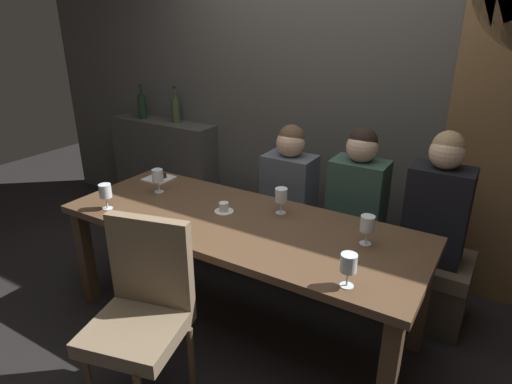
{
  "coord_description": "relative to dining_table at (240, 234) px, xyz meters",
  "views": [
    {
      "loc": [
        1.31,
        -1.96,
        1.89
      ],
      "look_at": [
        -0.02,
        0.23,
        0.84
      ],
      "focal_mm": 30.79,
      "sensor_mm": 36.0,
      "label": 1
    }
  ],
  "objects": [
    {
      "name": "wine_glass_far_right",
      "position": [
        -0.72,
        0.09,
        0.2
      ],
      "size": [
        0.08,
        0.08,
        0.16
      ],
      "color": "silver",
      "rests_on": "dining_table"
    },
    {
      "name": "diner_bearded",
      "position": [
        0.49,
        0.68,
        0.17
      ],
      "size": [
        0.36,
        0.24,
        0.78
      ],
      "color": "#2D473D",
      "rests_on": "banquette_bench"
    },
    {
      "name": "back_counter",
      "position": [
        -1.55,
        1.04,
        -0.18
      ],
      "size": [
        1.1,
        0.28,
        0.95
      ],
      "primitive_type": "cube",
      "color": "#413E3A",
      "rests_on": "ground"
    },
    {
      "name": "espresso_cup",
      "position": [
        -0.15,
        0.05,
        0.11
      ],
      "size": [
        0.12,
        0.12,
        0.06
      ],
      "color": "white",
      "rests_on": "dining_table"
    },
    {
      "name": "diner_far_end",
      "position": [
        0.99,
        0.69,
        0.18
      ],
      "size": [
        0.36,
        0.24,
        0.82
      ],
      "color": "black",
      "rests_on": "banquette_bench"
    },
    {
      "name": "diner_redhead",
      "position": [
        -0.02,
        0.68,
        0.14
      ],
      "size": [
        0.36,
        0.24,
        0.73
      ],
      "color": "#4C515B",
      "rests_on": "banquette_bench"
    },
    {
      "name": "chair_near_side",
      "position": [
        -0.1,
        -0.72,
        -0.09
      ],
      "size": [
        0.54,
        0.54,
        0.98
      ],
      "color": "brown",
      "rests_on": "ground"
    },
    {
      "name": "back_wall_tiled",
      "position": [
        0.0,
        1.22,
        0.85
      ],
      "size": [
        6.0,
        0.12,
        3.0
      ],
      "primitive_type": "cube",
      "color": "#4C4944",
      "rests_on": "ground"
    },
    {
      "name": "dining_table",
      "position": [
        0.0,
        0.0,
        0.0
      ],
      "size": [
        2.2,
        0.84,
        0.74
      ],
      "color": "#493422",
      "rests_on": "ground"
    },
    {
      "name": "wine_glass_center_front",
      "position": [
        0.73,
        0.12,
        0.2
      ],
      "size": [
        0.08,
        0.08,
        0.16
      ],
      "color": "silver",
      "rests_on": "dining_table"
    },
    {
      "name": "wine_glass_near_right",
      "position": [
        -0.81,
        -0.29,
        0.2
      ],
      "size": [
        0.08,
        0.08,
        0.16
      ],
      "color": "silver",
      "rests_on": "dining_table"
    },
    {
      "name": "wine_glass_end_right",
      "position": [
        0.16,
        0.22,
        0.2
      ],
      "size": [
        0.08,
        0.08,
        0.16
      ],
      "color": "silver",
      "rests_on": "dining_table"
    },
    {
      "name": "wine_bottle_pale_label",
      "position": [
        -1.39,
        1.06,
        0.42
      ],
      "size": [
        0.08,
        0.08,
        0.33
      ],
      "color": "#384728",
      "rests_on": "back_counter"
    },
    {
      "name": "dessert_plate",
      "position": [
        -0.9,
        0.27,
        0.1
      ],
      "size": [
        0.19,
        0.19,
        0.05
      ],
      "color": "white",
      "rests_on": "dining_table"
    },
    {
      "name": "wine_glass_center_back",
      "position": [
        0.79,
        -0.31,
        0.2
      ],
      "size": [
        0.08,
        0.08,
        0.16
      ],
      "color": "silver",
      "rests_on": "dining_table"
    },
    {
      "name": "wine_bottle_dark_red",
      "position": [
        -1.77,
        1.02,
        0.42
      ],
      "size": [
        0.08,
        0.08,
        0.33
      ],
      "color": "black",
      "rests_on": "back_counter"
    },
    {
      "name": "banquette_bench",
      "position": [
        0.0,
        0.7,
        -0.42
      ],
      "size": [
        2.5,
        0.44,
        0.45
      ],
      "color": "#40352A",
      "rests_on": "ground"
    },
    {
      "name": "ground",
      "position": [
        0.0,
        0.0,
        -0.65
      ],
      "size": [
        9.0,
        9.0,
        0.0
      ],
      "primitive_type": "plane",
      "color": "black"
    }
  ]
}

